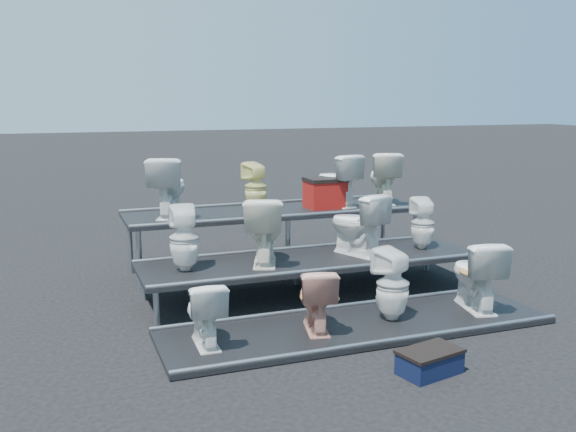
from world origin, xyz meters
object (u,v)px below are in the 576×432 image
object	(u,v)px
toilet_1	(316,298)
toilet_2	(393,284)
toilet_11	(383,177)
toilet_5	(264,230)
step_stool	(430,363)
toilet_6	(357,224)
red_crate	(325,194)
toilet_3	(476,274)
toilet_10	(337,180)
toilet_7	(423,223)
toilet_9	(256,187)
toilet_8	(168,187)
toilet_4	(184,238)
toilet_0	(205,313)

from	to	relation	value
toilet_1	toilet_2	bearing A→B (deg)	-166.30
toilet_11	toilet_5	bearing A→B (deg)	46.60
toilet_11	step_stool	distance (m)	4.30
toilet_6	red_crate	world-z (taller)	toilet_6
toilet_3	red_crate	xyz separation A→B (m)	(-0.76, 2.52, 0.59)
toilet_3	toilet_2	bearing A→B (deg)	11.76
toilet_2	toilet_10	world-z (taller)	toilet_10
toilet_1	red_crate	size ratio (longest dim) A/B	1.26
toilet_1	toilet_6	world-z (taller)	toilet_6
toilet_6	toilet_7	bearing A→B (deg)	158.62
toilet_5	red_crate	world-z (taller)	toilet_5
toilet_5	step_stool	bearing A→B (deg)	125.86
toilet_1	toilet_9	world-z (taller)	toilet_9
toilet_2	toilet_3	bearing A→B (deg)	160.64
toilet_6	toilet_8	bearing A→B (deg)	-52.75
toilet_3	toilet_4	world-z (taller)	toilet_4
toilet_7	toilet_10	xyz separation A→B (m)	(-0.65, 1.30, 0.44)
toilet_2	toilet_3	size ratio (longest dim) A/B	0.97
toilet_4	toilet_7	size ratio (longest dim) A/B	1.12
toilet_8	toilet_0	bearing A→B (deg)	107.19
toilet_4	toilet_5	world-z (taller)	toilet_5
toilet_3	toilet_5	world-z (taller)	toilet_5
toilet_11	step_stool	world-z (taller)	toilet_11
toilet_10	toilet_9	bearing A→B (deg)	-13.64
toilet_9	toilet_8	bearing A→B (deg)	-18.83
toilet_9	step_stool	bearing A→B (deg)	77.18
toilet_2	toilet_4	size ratio (longest dim) A/B	1.03
toilet_4	toilet_11	size ratio (longest dim) A/B	0.99
toilet_1	toilet_8	bearing A→B (deg)	-54.70
toilet_4	step_stool	size ratio (longest dim) A/B	1.40
toilet_0	toilet_11	world-z (taller)	toilet_11
toilet_2	red_crate	distance (m)	2.61
toilet_4	toilet_6	size ratio (longest dim) A/B	0.96
toilet_1	toilet_3	size ratio (longest dim) A/B	0.83
toilet_0	toilet_7	distance (m)	3.50
toilet_5	red_crate	xyz separation A→B (m)	(1.33, 1.22, 0.18)
toilet_9	toilet_7	bearing A→B (deg)	126.54
toilet_10	toilet_3	bearing A→B (deg)	88.07
toilet_1	toilet_10	xyz separation A→B (m)	(1.42, 2.60, 0.85)
toilet_5	toilet_7	size ratio (longest dim) A/B	1.21
toilet_3	toilet_8	distance (m)	4.04
toilet_8	toilet_10	distance (m)	2.45
toilet_5	toilet_8	bearing A→B (deg)	-35.26
toilet_0	red_crate	size ratio (longest dim) A/B	1.22
toilet_0	toilet_5	size ratio (longest dim) A/B	0.79
toilet_1	red_crate	distance (m)	2.87
toilet_10	toilet_0	bearing A→B (deg)	31.57
toilet_5	toilet_3	bearing A→B (deg)	168.14
toilet_7	step_stool	world-z (taller)	toilet_7
toilet_6	toilet_7	world-z (taller)	toilet_6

